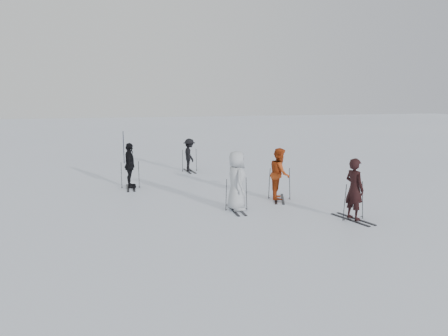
% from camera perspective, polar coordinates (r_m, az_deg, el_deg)
% --- Properties ---
extents(ground, '(120.00, 120.00, 0.00)m').
position_cam_1_polar(ground, '(15.96, 0.93, -4.12)').
color(ground, silver).
rests_on(ground, ground).
extents(skier_near_dark, '(0.59, 0.77, 1.87)m').
position_cam_1_polar(skier_near_dark, '(13.78, 16.65, -2.74)').
color(skier_near_dark, black).
rests_on(skier_near_dark, ground).
extents(skier_red, '(0.97, 1.09, 1.86)m').
position_cam_1_polar(skier_red, '(15.93, 7.28, -0.82)').
color(skier_red, '#A73A12').
rests_on(skier_red, ground).
extents(skier_grey, '(0.65, 0.97, 1.95)m').
position_cam_1_polar(skier_grey, '(14.27, 1.64, -1.76)').
color(skier_grey, '#AFB3B9').
rests_on(skier_grey, ground).
extents(skier_uphill_left, '(0.46, 1.08, 1.83)m').
position_cam_1_polar(skier_uphill_left, '(18.09, -12.19, 0.24)').
color(skier_uphill_left, black).
rests_on(skier_uphill_left, ground).
extents(skier_uphill_far, '(0.66, 1.07, 1.61)m').
position_cam_1_polar(skier_uphill_far, '(21.69, -4.54, 1.66)').
color(skier_uphill_far, black).
rests_on(skier_uphill_far, ground).
extents(skis_near_dark, '(1.79, 1.22, 1.19)m').
position_cam_1_polar(skis_near_dark, '(13.85, 16.59, -4.11)').
color(skis_near_dark, black).
rests_on(skis_near_dark, ground).
extents(skis_red, '(1.84, 1.39, 1.19)m').
position_cam_1_polar(skis_red, '(15.99, 7.26, -1.98)').
color(skis_red, black).
rests_on(skis_red, ground).
extents(skis_grey, '(1.56, 0.86, 1.12)m').
position_cam_1_polar(skis_grey, '(14.35, 1.63, -3.38)').
color(skis_grey, black).
rests_on(skis_grey, ground).
extents(skis_uphill_left, '(1.57, 0.85, 1.13)m').
position_cam_1_polar(skis_uphill_left, '(18.15, -12.15, -0.84)').
color(skis_uphill_left, black).
rests_on(skis_uphill_left, ground).
extents(skis_uphill_far, '(1.62, 0.92, 1.15)m').
position_cam_1_polar(skis_uphill_far, '(21.72, -4.53, 1.06)').
color(skis_uphill_far, black).
rests_on(skis_uphill_far, ground).
extents(piste_marker, '(0.05, 0.05, 1.79)m').
position_cam_1_polar(piste_marker, '(24.76, -12.98, 2.65)').
color(piste_marker, black).
rests_on(piste_marker, ground).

